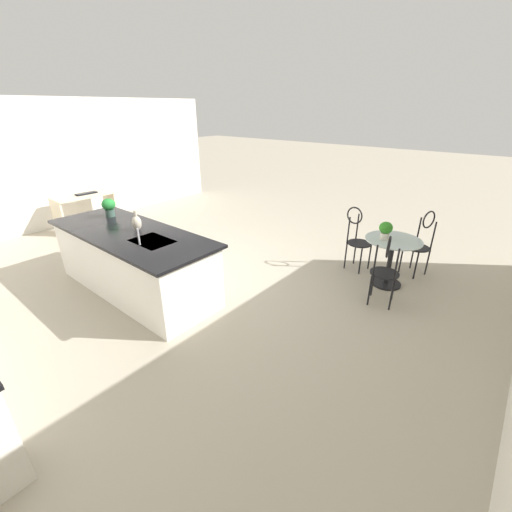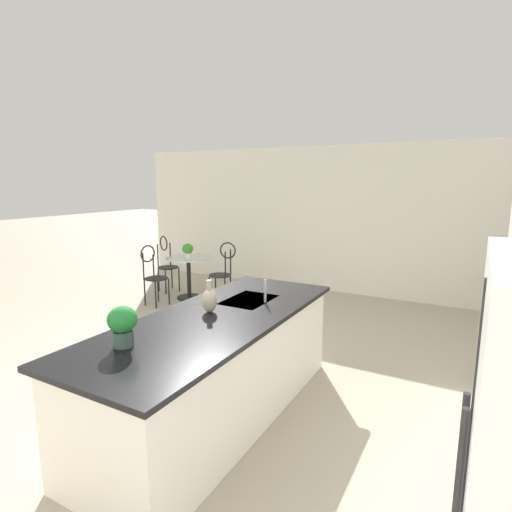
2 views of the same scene
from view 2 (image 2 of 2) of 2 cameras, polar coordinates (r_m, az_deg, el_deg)
name	(u,v)px [view 2 (image 2 of 2)]	position (r m, az deg, el deg)	size (l,w,h in m)	color
ground_plane	(168,378)	(4.58, -12.29, -16.41)	(40.00, 40.00, 0.00)	#B2A893
wall_left_window	(315,219)	(7.83, 8.31, 5.16)	(0.12, 7.80, 2.70)	silver
kitchen_island	(218,366)	(3.69, -5.41, -15.05)	(2.80, 1.06, 0.92)	white
bistro_table	(189,274)	(7.27, -9.41, -2.47)	(0.80, 0.80, 0.74)	black
chair_near_window	(223,269)	(6.99, -4.65, -1.83)	(0.46, 0.52, 1.04)	black
chair_by_island	(167,261)	(7.84, -12.41, -0.70)	(0.49, 0.52, 1.04)	black
chair_toward_desk	(153,272)	(6.92, -14.21, -2.24)	(0.51, 0.43, 1.04)	black
sink_faucet	(265,291)	(3.85, 1.31, -4.93)	(0.02, 0.02, 0.22)	#B2B5BA
potted_plant_on_table	(188,250)	(7.05, -9.54, 0.81)	(0.19, 0.19, 0.26)	beige
potted_plant_counter_far	(123,324)	(2.98, -18.20, -8.98)	(0.20, 0.20, 0.29)	#385147
vase_on_counter	(209,300)	(3.58, -6.54, -6.15)	(0.13, 0.13, 0.29)	#BCB29E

